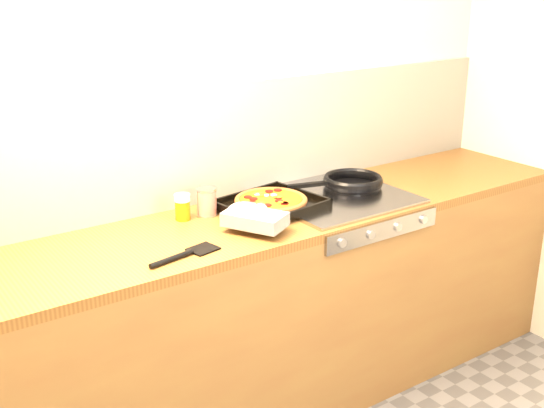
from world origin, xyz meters
TOP-DOWN VIEW (x-y plane):
  - room_shell at (0.00, 1.39)m, footprint 3.20×3.20m
  - counter_run at (0.00, 1.10)m, footprint 3.20×0.62m
  - stovetop at (0.45, 1.10)m, footprint 0.60×0.56m
  - pizza_on_tray at (0.08, 1.09)m, footprint 0.52×0.50m
  - frying_pan at (0.58, 1.14)m, footprint 0.47×0.33m
  - tomato_can at (-0.12, 1.23)m, footprint 0.09×0.09m
  - juice_glass at (-0.22, 1.25)m, footprint 0.07×0.07m
  - wooden_spoon at (0.09, 1.30)m, footprint 0.30×0.05m
  - black_spatula at (-0.39, 0.91)m, footprint 0.29×0.11m

SIDE VIEW (x-z plane):
  - counter_run at x=0.00m, z-range 0.00..0.90m
  - stovetop at x=0.45m, z-range 0.90..0.92m
  - black_spatula at x=-0.39m, z-range 0.90..0.92m
  - wooden_spoon at x=0.09m, z-range 0.90..0.92m
  - frying_pan at x=0.58m, z-range 0.92..0.96m
  - pizza_on_tray at x=0.08m, z-range 0.91..0.98m
  - juice_glass at x=-0.22m, z-range 0.90..1.01m
  - tomato_can at x=-0.12m, z-range 0.90..1.02m
  - room_shell at x=0.00m, z-range -0.45..2.75m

